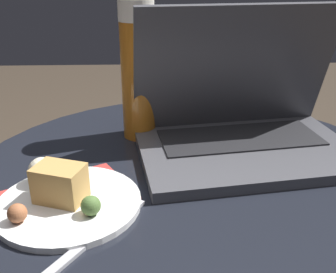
% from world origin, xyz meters
% --- Properties ---
extents(table, '(0.72, 0.72, 0.55)m').
position_xyz_m(table, '(0.00, 0.00, 0.43)').
color(table, black).
rests_on(table, ground_plane).
extents(napkin, '(0.21, 0.19, 0.00)m').
position_xyz_m(napkin, '(-0.18, -0.06, 0.55)').
color(napkin, '#B7332D').
rests_on(napkin, table).
extents(laptop, '(0.39, 0.29, 0.24)m').
position_xyz_m(laptop, '(0.10, 0.09, 0.60)').
color(laptop, '#47474C').
rests_on(laptop, table).
extents(beer_glass, '(0.06, 0.06, 0.25)m').
position_xyz_m(beer_glass, '(-0.08, 0.16, 0.67)').
color(beer_glass, '#C6701E').
rests_on(beer_glass, table).
extents(snack_plate, '(0.19, 0.19, 0.06)m').
position_xyz_m(snack_plate, '(-0.18, -0.08, 0.56)').
color(snack_plate, white).
rests_on(snack_plate, table).
extents(fork, '(0.12, 0.17, 0.00)m').
position_xyz_m(fork, '(-0.13, -0.14, 0.55)').
color(fork, '#B2B2B7').
rests_on(fork, table).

